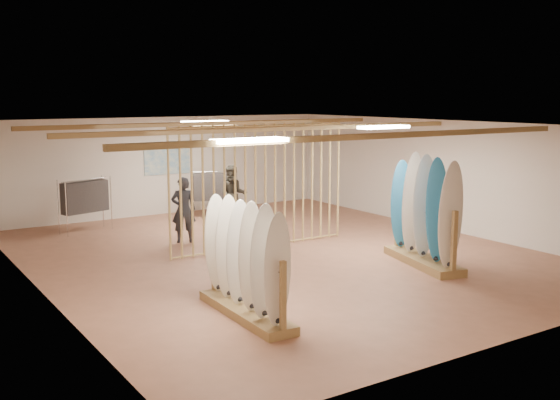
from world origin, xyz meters
TOP-DOWN VIEW (x-y plane):
  - floor at (0.00, 0.00)m, footprint 12.00×12.00m
  - ceiling at (0.00, 0.00)m, footprint 12.00×12.00m
  - wall_back at (0.00, 6.00)m, footprint 12.00×0.00m
  - wall_front at (0.00, -6.00)m, footprint 12.00×0.00m
  - wall_left at (-5.00, 0.00)m, footprint 0.00×12.00m
  - wall_right at (5.00, 0.00)m, footprint 0.00×12.00m
  - ceiling_slats at (0.00, 0.00)m, footprint 9.50×6.12m
  - light_panels at (0.00, 0.00)m, footprint 1.20×0.35m
  - bamboo_partition at (0.00, 0.80)m, footprint 4.45×0.05m
  - poster at (0.00, 5.98)m, footprint 1.40×0.03m
  - rack_left at (-2.63, -3.05)m, footprint 0.60×2.36m
  - rack_right at (1.98, -2.29)m, footprint 1.14×2.35m
  - clothing_rack_a at (-2.80, 4.67)m, footprint 1.24×0.65m
  - clothing_rack_b at (0.84, 4.70)m, footprint 1.20×0.72m
  - shopper_a at (-1.23, 2.24)m, footprint 0.76×0.67m
  - shopper_b at (0.85, 3.60)m, footprint 1.07×0.99m

SIDE VIEW (x-z plane):
  - floor at x=0.00m, z-range 0.00..0.00m
  - rack_left at x=-2.63m, z-range -0.30..1.59m
  - rack_right at x=1.98m, z-range -0.34..1.82m
  - clothing_rack_b at x=0.84m, z-range 0.20..1.54m
  - shopper_a at x=-1.23m, z-range 0.00..1.76m
  - shopper_b at x=0.85m, z-range 0.00..1.78m
  - clothing_rack_a at x=-2.80m, z-range 0.21..1.58m
  - bamboo_partition at x=0.00m, z-range 0.01..2.79m
  - wall_back at x=0.00m, z-range -4.60..7.40m
  - wall_front at x=0.00m, z-range -4.60..7.40m
  - wall_left at x=-5.00m, z-range -4.60..7.40m
  - wall_right at x=5.00m, z-range -4.60..7.40m
  - poster at x=0.00m, z-range 1.15..2.05m
  - ceiling_slats at x=0.00m, z-range 2.67..2.77m
  - light_panels at x=0.00m, z-range 2.71..2.77m
  - ceiling at x=0.00m, z-range 2.80..2.80m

